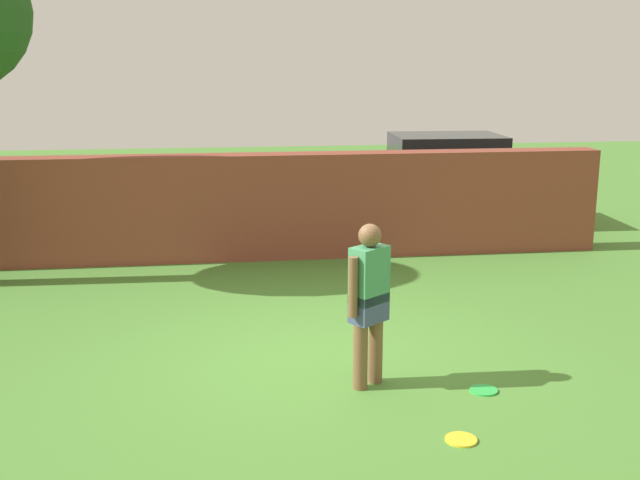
# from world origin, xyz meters

# --- Properties ---
(ground_plane) EXTENTS (40.00, 40.00, 0.00)m
(ground_plane) POSITION_xyz_m (0.00, 0.00, 0.00)
(ground_plane) COLOR #4C8433
(brick_wall) EXTENTS (13.34, 0.50, 1.66)m
(brick_wall) POSITION_xyz_m (-1.50, 4.37, 0.83)
(brick_wall) COLOR brown
(brick_wall) RESTS_ON ground
(person) EXTENTS (0.45, 0.39, 1.62)m
(person) POSITION_xyz_m (0.41, -0.73, 0.90)
(person) COLOR brown
(person) RESTS_ON ground
(car) EXTENTS (4.26, 2.04, 1.72)m
(car) POSITION_xyz_m (3.28, 6.38, 0.86)
(car) COLOR #A51111
(car) RESTS_ON ground
(frisbee_green) EXTENTS (0.27, 0.27, 0.02)m
(frisbee_green) POSITION_xyz_m (1.50, -1.02, 0.01)
(frisbee_green) COLOR green
(frisbee_green) RESTS_ON ground
(frisbee_yellow) EXTENTS (0.27, 0.27, 0.02)m
(frisbee_yellow) POSITION_xyz_m (0.98, -1.95, 0.01)
(frisbee_yellow) COLOR yellow
(frisbee_yellow) RESTS_ON ground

